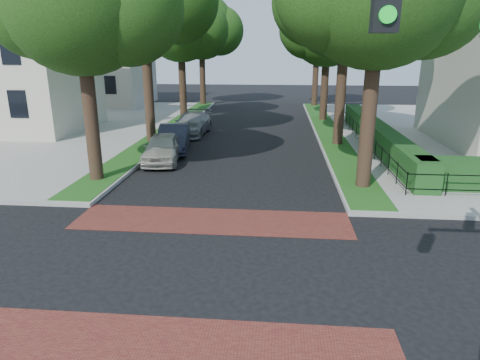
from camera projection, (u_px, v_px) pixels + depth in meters
name	position (u px, v px, depth m)	size (l,w,h in m)	color
ground	(193.00, 268.00, 10.96)	(120.00, 120.00, 0.00)	black
crosswalk_far	(212.00, 221.00, 14.00)	(9.00, 2.20, 0.01)	maroon
crosswalk_near	(160.00, 353.00, 7.91)	(9.00, 2.20, 0.01)	maroon
grass_strip_ne	(328.00, 131.00, 28.63)	(1.60, 29.80, 0.02)	#1A4B15
grass_strip_nw	(170.00, 128.00, 29.57)	(1.60, 29.80, 0.02)	#1A4B15
tree_right_far	(329.00, 28.00, 31.52)	(7.25, 6.23, 9.74)	black
tree_right_back	(319.00, 28.00, 39.99)	(7.50, 6.45, 10.20)	black
tree_left_far	(182.00, 25.00, 32.40)	(7.00, 6.02, 9.86)	black
tree_left_back	(203.00, 27.00, 40.91)	(7.75, 6.66, 10.44)	black
hedge_main_road	(377.00, 134.00, 24.36)	(1.00, 18.00, 1.20)	#153E18
fence_main_road	(363.00, 137.00, 24.47)	(0.06, 18.00, 0.90)	black
house_left_near	(11.00, 55.00, 27.96)	(10.00, 9.00, 10.14)	beige
house_left_far	(98.00, 53.00, 41.29)	(10.00, 9.00, 10.14)	beige
parked_car_front	(163.00, 148.00, 21.15)	(1.68, 4.18, 1.42)	#B3B1A1
parked_car_middle	(174.00, 138.00, 23.33)	(1.54, 4.41, 1.45)	#1F222F
parked_car_rear	(192.00, 124.00, 28.04)	(1.99, 4.89, 1.42)	gray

